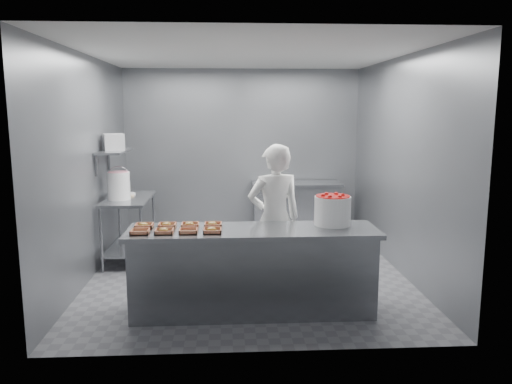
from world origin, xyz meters
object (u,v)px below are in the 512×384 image
strawberry_tub (333,209)px  glaze_bucket (119,185)px  tray_4 (144,225)px  service_counter (253,270)px  worker (274,219)px  tray_6 (190,225)px  tray_1 (164,231)px  tray_2 (188,231)px  back_counter (296,209)px  appliance (114,142)px  tray_5 (167,225)px  prep_table (129,219)px  tray_3 (212,230)px  tray_7 (213,225)px  tray_0 (140,231)px

strawberry_tub → glaze_bucket: bearing=147.2°
tray_4 → strawberry_tub: size_ratio=0.49×
service_counter → worker: bearing=64.9°
tray_6 → glaze_bucket: glaze_bucket is taller
tray_1 → tray_2: (0.24, 0.00, -0.00)m
back_counter → tray_2: tray_2 is taller
appliance → strawberry_tub: bearing=-53.0°
tray_5 → appliance: 2.20m
tray_1 → service_counter: bearing=8.0°
prep_table → glaze_bucket: (-0.09, -0.14, 0.51)m
prep_table → tray_6: bearing=-61.4°
back_counter → glaze_bucket: 3.08m
service_counter → glaze_bucket: size_ratio=5.66×
strawberry_tub → appliance: (-2.68, 1.84, 0.61)m
strawberry_tub → worker: bearing=141.2°
tray_3 → tray_7: same height
prep_table → back_counter: same height
prep_table → worker: (1.93, -1.35, 0.28)m
tray_5 → tray_6: bearing=0.0°
tray_4 → worker: (1.42, 0.47, -0.05)m
tray_7 → tray_3: bearing=-90.0°
tray_3 → tray_4: (-0.72, 0.25, 0.00)m
tray_1 → worker: worker is taller
service_counter → tray_1: (-0.90, -0.13, 0.47)m
prep_table → tray_1: size_ratio=6.40×
prep_table → appliance: bearing=173.0°
prep_table → tray_5: 2.00m
tray_2 → tray_5: tray_5 is taller
service_counter → tray_4: 1.24m
tray_1 → tray_7: size_ratio=1.00×
worker → tray_2: bearing=24.9°
tray_2 → appliance: size_ratio=0.62×
tray_2 → tray_3: bearing=-0.0°
tray_0 → tray_3: (0.72, -0.00, 0.00)m
tray_4 → appliance: 2.11m
glaze_bucket → tray_0: bearing=-72.5°
back_counter → worker: (-0.62, -2.65, 0.42)m
tray_0 → tray_2: 0.48m
tray_5 → tray_7: bearing=0.0°
tray_3 → worker: 1.01m
tray_2 → glaze_bucket: glaze_bucket is taller
back_counter → glaze_bucket: size_ratio=3.26×
tray_1 → tray_6: bearing=46.2°
tray_1 → tray_7: (0.48, 0.25, 0.00)m
tray_6 → strawberry_tub: 1.52m
tray_0 → tray_4: 0.25m
tray_7 → tray_5: bearing=180.0°
strawberry_tub → tray_4: bearing=-179.7°
tray_7 → strawberry_tub: size_ratio=0.49×
tray_4 → glaze_bucket: 1.80m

